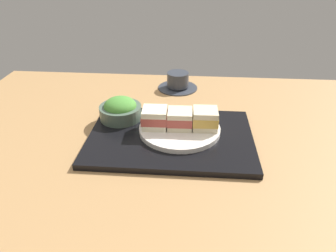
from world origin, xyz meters
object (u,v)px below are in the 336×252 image
Objects in this scene: coffee_cup at (178,82)px; sandwich_plate at (180,129)px; sandwich_middle at (180,119)px; sandwich_far at (205,119)px; sandwich_near at (155,118)px; salad_bowl at (120,110)px.

sandwich_plate is at bearing -86.42° from coffee_cup.
sandwich_middle is 6.83cm from sandwich_far.
sandwich_near is at bearing -97.86° from coffee_cup.
salad_bowl is 31.79cm from coffee_cup.
sandwich_plate is 3.30× the size of sandwich_middle.
sandwich_far reaches higher than salad_bowl.
sandwich_near is at bearing -178.05° from sandwich_plate.
salad_bowl is (-17.74, 6.21, -1.02)cm from sandwich_middle.
coffee_cup is at bearing 93.58° from sandwich_middle.
sandwich_near is 1.05× the size of sandwich_middle.
sandwich_middle is 0.47× the size of coffee_cup.
sandwich_far is (13.64, 0.46, 0.02)cm from sandwich_near.
sandwich_middle is (6.82, 0.23, -0.18)cm from sandwich_near.
sandwich_plate is 3.23× the size of sandwich_far.
sandwich_middle is 34.03cm from coffee_cup.
sandwich_plate is at bearing -116.57° from sandwich_middle.
sandwich_middle is at bearing 1.95° from sandwich_near.
sandwich_near is 1.03× the size of sandwich_far.
coffee_cup is at bearing 104.89° from sandwich_far.
sandwich_near reaches higher than sandwich_middle.
coffee_cup reaches higher than sandwich_plate.
sandwich_near is 34.53cm from coffee_cup.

